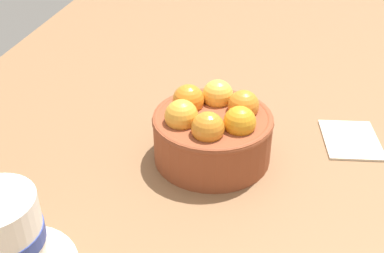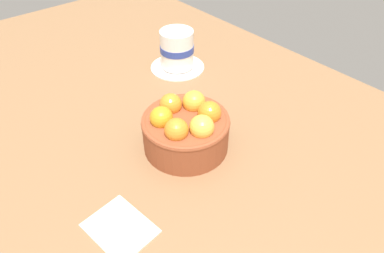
% 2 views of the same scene
% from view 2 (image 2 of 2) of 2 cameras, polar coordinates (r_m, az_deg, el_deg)
% --- Properties ---
extents(ground_plane, '(1.54, 0.85, 0.04)m').
position_cam_2_polar(ground_plane, '(0.63, -0.95, -4.44)').
color(ground_plane, brown).
extents(terracotta_bowl, '(0.15, 0.15, 0.09)m').
position_cam_2_polar(terracotta_bowl, '(0.59, -0.98, -0.26)').
color(terracotta_bowl, brown).
rests_on(terracotta_bowl, ground_plane).
extents(coffee_cup, '(0.12, 0.12, 0.09)m').
position_cam_2_polar(coffee_cup, '(0.82, -2.42, 12.02)').
color(coffee_cup, white).
rests_on(coffee_cup, ground_plane).
extents(folded_napkin, '(0.10, 0.08, 0.01)m').
position_cam_2_polar(folded_napkin, '(0.52, -11.53, -15.68)').
color(folded_napkin, beige).
rests_on(folded_napkin, ground_plane).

